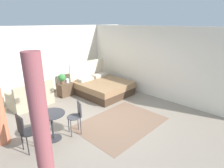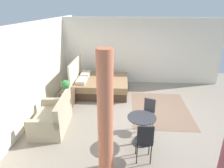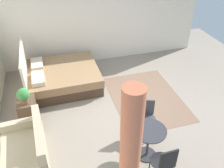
{
  "view_description": "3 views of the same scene",
  "coord_description": "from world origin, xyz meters",
  "px_view_note": "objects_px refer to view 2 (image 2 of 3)",
  "views": [
    {
      "loc": [
        -3.45,
        -3.72,
        2.82
      ],
      "look_at": [
        0.59,
        0.17,
        0.95
      ],
      "focal_mm": 29.85,
      "sensor_mm": 36.0,
      "label": 1
    },
    {
      "loc": [
        -5.7,
        0.53,
        3.11
      ],
      "look_at": [
        -0.13,
        0.96,
        0.96
      ],
      "focal_mm": 32.62,
      "sensor_mm": 36.0,
      "label": 2
    },
    {
      "loc": [
        -4.52,
        1.74,
        4.04
      ],
      "look_at": [
        0.05,
        0.44,
        0.76
      ],
      "focal_mm": 38.84,
      "sensor_mm": 36.0,
      "label": 3
    }
  ],
  "objects_px": {
    "balcony_table": "(141,125)",
    "couch": "(53,118)",
    "nightstand": "(68,98)",
    "vase": "(68,87)",
    "potted_plant": "(65,85)",
    "cafe_chair_near_window": "(149,111)",
    "bed": "(100,85)",
    "cafe_chair_near_couch": "(145,140)"
  },
  "relations": [
    {
      "from": "potted_plant",
      "to": "cafe_chair_near_window",
      "type": "distance_m",
      "value": 2.79
    },
    {
      "from": "potted_plant",
      "to": "vase",
      "type": "distance_m",
      "value": 0.27
    },
    {
      "from": "potted_plant",
      "to": "vase",
      "type": "bearing_deg",
      "value": -2.88
    },
    {
      "from": "nightstand",
      "to": "cafe_chair_near_window",
      "type": "bearing_deg",
      "value": -116.32
    },
    {
      "from": "balcony_table",
      "to": "cafe_chair_near_window",
      "type": "height_order",
      "value": "cafe_chair_near_window"
    },
    {
      "from": "potted_plant",
      "to": "couch",
      "type": "bearing_deg",
      "value": -179.89
    },
    {
      "from": "bed",
      "to": "couch",
      "type": "bearing_deg",
      "value": 160.29
    },
    {
      "from": "nightstand",
      "to": "cafe_chair_near_window",
      "type": "relative_size",
      "value": 0.62
    },
    {
      "from": "bed",
      "to": "nightstand",
      "type": "relative_size",
      "value": 3.71
    },
    {
      "from": "potted_plant",
      "to": "vase",
      "type": "relative_size",
      "value": 2.57
    },
    {
      "from": "bed",
      "to": "vase",
      "type": "xyz_separation_m",
      "value": [
        -1.06,
        0.9,
        0.3
      ]
    },
    {
      "from": "bed",
      "to": "nightstand",
      "type": "distance_m",
      "value": 1.49
    },
    {
      "from": "potted_plant",
      "to": "balcony_table",
      "type": "xyz_separation_m",
      "value": [
        -1.74,
        -2.32,
        -0.25
      ]
    },
    {
      "from": "vase",
      "to": "balcony_table",
      "type": "distance_m",
      "value": 3.03
    },
    {
      "from": "nightstand",
      "to": "cafe_chair_near_couch",
      "type": "relative_size",
      "value": 0.58
    },
    {
      "from": "bed",
      "to": "potted_plant",
      "type": "bearing_deg",
      "value": 144.48
    },
    {
      "from": "balcony_table",
      "to": "cafe_chair_near_couch",
      "type": "height_order",
      "value": "cafe_chair_near_couch"
    },
    {
      "from": "balcony_table",
      "to": "cafe_chair_near_couch",
      "type": "bearing_deg",
      "value": -178.09
    },
    {
      "from": "couch",
      "to": "nightstand",
      "type": "xyz_separation_m",
      "value": [
        1.36,
        0.0,
        -0.03
      ]
    },
    {
      "from": "vase",
      "to": "cafe_chair_near_window",
      "type": "height_order",
      "value": "cafe_chair_near_window"
    },
    {
      "from": "balcony_table",
      "to": "couch",
      "type": "bearing_deg",
      "value": 78.22
    },
    {
      "from": "bed",
      "to": "balcony_table",
      "type": "xyz_separation_m",
      "value": [
        -3.02,
        -1.4,
        0.2
      ]
    },
    {
      "from": "potted_plant",
      "to": "cafe_chair_near_window",
      "type": "bearing_deg",
      "value": -114.47
    },
    {
      "from": "bed",
      "to": "couch",
      "type": "relative_size",
      "value": 1.43
    },
    {
      "from": "cafe_chair_near_window",
      "to": "nightstand",
      "type": "bearing_deg",
      "value": 63.68
    },
    {
      "from": "potted_plant",
      "to": "cafe_chair_near_couch",
      "type": "relative_size",
      "value": 0.43
    },
    {
      "from": "nightstand",
      "to": "cafe_chair_near_window",
      "type": "distance_m",
      "value": 2.84
    },
    {
      "from": "potted_plant",
      "to": "cafe_chair_near_couch",
      "type": "bearing_deg",
      "value": -135.63
    },
    {
      "from": "cafe_chair_near_window",
      "to": "cafe_chair_near_couch",
      "type": "relative_size",
      "value": 0.94
    },
    {
      "from": "nightstand",
      "to": "balcony_table",
      "type": "bearing_deg",
      "value": -128.54
    },
    {
      "from": "balcony_table",
      "to": "nightstand",
      "type": "bearing_deg",
      "value": 51.46
    },
    {
      "from": "vase",
      "to": "cafe_chair_near_couch",
      "type": "height_order",
      "value": "cafe_chair_near_couch"
    },
    {
      "from": "bed",
      "to": "cafe_chair_near_window",
      "type": "xyz_separation_m",
      "value": [
        -2.43,
        -1.62,
        0.24
      ]
    },
    {
      "from": "couch",
      "to": "cafe_chair_near_couch",
      "type": "bearing_deg",
      "value": -115.77
    },
    {
      "from": "nightstand",
      "to": "balcony_table",
      "type": "relative_size",
      "value": 0.76
    },
    {
      "from": "vase",
      "to": "cafe_chair_near_couch",
      "type": "bearing_deg",
      "value": -138.28
    },
    {
      "from": "cafe_chair_near_window",
      "to": "potted_plant",
      "type": "bearing_deg",
      "value": 65.53
    },
    {
      "from": "cafe_chair_near_window",
      "to": "balcony_table",
      "type": "bearing_deg",
      "value": 159.92
    },
    {
      "from": "couch",
      "to": "balcony_table",
      "type": "relative_size",
      "value": 1.97
    },
    {
      "from": "nightstand",
      "to": "vase",
      "type": "bearing_deg",
      "value": -5.21
    },
    {
      "from": "bed",
      "to": "potted_plant",
      "type": "height_order",
      "value": "bed"
    },
    {
      "from": "nightstand",
      "to": "balcony_table",
      "type": "xyz_separation_m",
      "value": [
        -1.84,
        -2.32,
        0.24
      ]
    }
  ]
}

